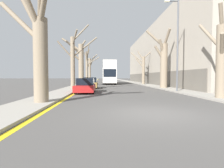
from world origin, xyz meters
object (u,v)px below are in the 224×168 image
Objects in this scene: street_tree_left_3 at (87,65)px; street_tree_right_0 at (221,56)px; parked_car_1 at (90,83)px; street_tree_left_1 at (74,60)px; street_tree_right_1 at (163,62)px; street_tree_left_0 at (39,47)px; double_decker_bus at (109,71)px; parked_car_0 at (86,86)px; street_tree_left_4 at (90,69)px; lamp_post at (177,42)px; street_tree_left_2 at (80,62)px; street_tree_right_2 at (143,68)px.

street_tree_right_0 is at bearing -67.69° from street_tree_left_3.
street_tree_left_1 is at bearing -119.49° from parked_car_1.
street_tree_right_1 is 1.88× the size of parked_car_1.
street_tree_left_0 is 11.32m from street_tree_right_0.
parked_car_0 is at bearing -98.43° from double_decker_bus.
street_tree_left_0 is 0.84× the size of street_tree_left_3.
double_decker_bus is at bearing -23.55° from street_tree_left_3.
street_tree_left_0 reaches higher than parked_car_1.
street_tree_left_0 is 0.85× the size of street_tree_left_4.
street_tree_left_1 is 11.07m from street_tree_right_1.
lamp_post is (8.74, -0.12, 4.24)m from parked_car_0.
parked_car_1 is at bearing 60.51° from street_tree_left_1.
street_tree_left_4 reaches higher than double_decker_bus.
lamp_post is (8.74, -6.11, 4.23)m from parked_car_1.
street_tree_left_0 is at bearing -89.84° from street_tree_left_4.
street_tree_left_2 is at bearing -91.72° from street_tree_left_3.
street_tree_left_3 is 19.72m from street_tree_right_1.
street_tree_left_0 is at bearing -146.97° from lamp_post.
street_tree_left_1 is at bearing 141.74° from street_tree_right_0.
street_tree_left_4 is 24.90m from parked_car_1.
street_tree_right_2 is at bearing -29.75° from double_decker_bus.
street_tree_right_2 is 1.66× the size of parked_car_1.
street_tree_right_2 is at bearing 90.50° from street_tree_right_1.
street_tree_left_3 is 2.04× the size of parked_car_1.
street_tree_left_1 is 10.96m from lamp_post.
lamp_post is at bearing -95.80° from street_tree_right_1.
street_tree_right_1 is 1.73× the size of parked_car_0.
street_tree_right_2 is 7.26m from double_decker_bus.
parked_car_1 is at bearing -83.76° from street_tree_left_3.
street_tree_right_0 reaches higher than double_decker_bus.
street_tree_right_0 is 21.47m from street_tree_right_2.
street_tree_left_2 is 20.68m from street_tree_right_0.
street_tree_right_2 reaches higher than parked_car_0.
street_tree_left_0 is 37.64m from street_tree_left_4.
street_tree_left_3 is 24.01m from lamp_post.
street_tree_right_0 is at bearing -50.86° from parked_car_1.
double_decker_bus is 2.33× the size of parked_car_0.
parked_car_0 is (1.69, -21.49, -3.30)m from street_tree_left_3.
street_tree_right_1 reaches higher than parked_car_1.
street_tree_left_3 is at bearing 156.45° from double_decker_bus.
street_tree_right_0 reaches higher than parked_car_0.
street_tree_right_1 is at bearing -66.32° from street_tree_left_4.
lamp_post is at bearing -0.77° from parked_car_0.
street_tree_left_0 reaches higher than street_tree_right_2.
double_decker_bus is at bearing 81.57° from parked_car_0.
street_tree_left_1 is 0.75× the size of double_decker_bus.
street_tree_left_0 is 16.41m from street_tree_right_1.
parked_car_1 is (-2.89, -13.50, -1.92)m from double_decker_bus.
parked_car_0 is (1.62, -3.13, -2.77)m from street_tree_left_1.
parked_car_1 is 11.47m from lamp_post.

